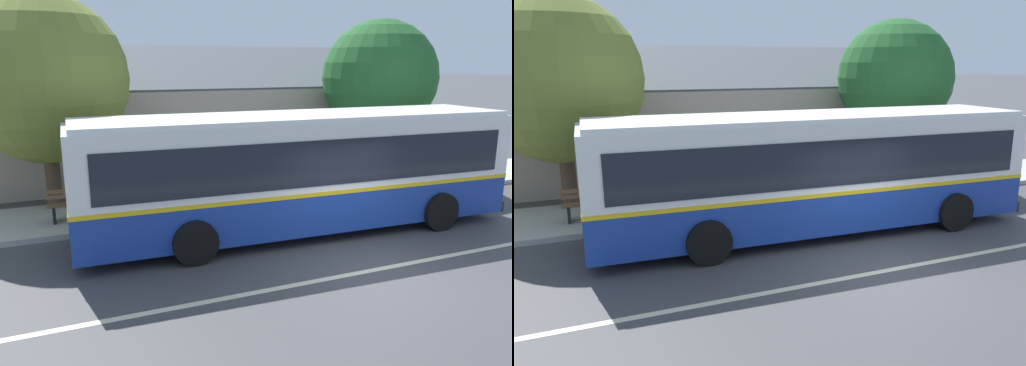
% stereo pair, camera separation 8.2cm
% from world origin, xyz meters
% --- Properties ---
extents(ground_plane, '(300.00, 300.00, 0.00)m').
position_xyz_m(ground_plane, '(0.00, 0.00, 0.00)').
color(ground_plane, '#424244').
extents(sidewalk_far, '(60.00, 3.00, 0.15)m').
position_xyz_m(sidewalk_far, '(0.00, 6.00, 0.07)').
color(sidewalk_far, '#ADAAA3').
rests_on(sidewalk_far, ground).
extents(lane_divider_stripe, '(60.00, 0.16, 0.01)m').
position_xyz_m(lane_divider_stripe, '(0.00, 0.00, 0.00)').
color(lane_divider_stripe, beige).
rests_on(lane_divider_stripe, ground).
extents(community_building, '(22.92, 8.72, 5.99)m').
position_xyz_m(community_building, '(-2.31, 13.09, 1.78)').
color(community_building, tan).
rests_on(community_building, ground).
extents(transit_bus, '(11.29, 3.07, 3.02)m').
position_xyz_m(transit_bus, '(-0.35, 2.90, 1.63)').
color(transit_bus, navy).
rests_on(transit_bus, ground).
extents(bench_by_building, '(1.65, 0.51, 0.94)m').
position_xyz_m(bench_by_building, '(-5.54, 5.55, 0.57)').
color(bench_by_building, brown).
rests_on(bench_by_building, sidewalk_far).
extents(street_tree_primary, '(4.12, 4.12, 5.79)m').
position_xyz_m(street_tree_primary, '(5.19, 7.16, 3.62)').
color(street_tree_primary, '#4C3828').
rests_on(street_tree_primary, ground).
extents(street_tree_secondary, '(4.68, 4.68, 6.16)m').
position_xyz_m(street_tree_secondary, '(-6.20, 7.25, 3.70)').
color(street_tree_secondary, '#4C3828').
rests_on(street_tree_secondary, ground).
extents(bus_stop_sign, '(0.36, 0.07, 2.40)m').
position_xyz_m(bus_stop_sign, '(5.29, 4.99, 1.64)').
color(bus_stop_sign, gray).
rests_on(bus_stop_sign, sidewalk_far).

